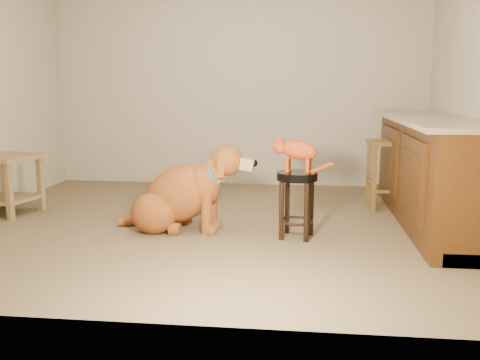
# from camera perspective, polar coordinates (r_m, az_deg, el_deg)

# --- Properties ---
(floor) EXTENTS (4.50, 4.00, 0.01)m
(floor) POSITION_cam_1_polar(r_m,az_deg,el_deg) (4.74, -3.03, -4.76)
(floor) COLOR brown
(floor) RESTS_ON ground
(room_shell) EXTENTS (4.54, 4.04, 2.62)m
(room_shell) POSITION_cam_1_polar(r_m,az_deg,el_deg) (4.60, -3.23, 15.85)
(room_shell) COLOR #ABA28A
(room_shell) RESTS_ON ground
(cabinet_run) EXTENTS (0.70, 2.56, 0.94)m
(cabinet_run) POSITION_cam_1_polar(r_m,az_deg,el_deg) (5.01, 20.03, 0.60)
(cabinet_run) COLOR #41240B
(cabinet_run) RESTS_ON ground
(padded_stool) EXTENTS (0.33, 0.33, 0.54)m
(padded_stool) POSITION_cam_1_polar(r_m,az_deg,el_deg) (4.28, 6.09, -1.20)
(padded_stool) COLOR black
(padded_stool) RESTS_ON ground
(wood_stool) EXTENTS (0.39, 0.39, 0.68)m
(wood_stool) POSITION_cam_1_polar(r_m,az_deg,el_deg) (5.46, 15.35, 0.64)
(wood_stool) COLOR brown
(wood_stool) RESTS_ON ground
(side_table) EXTENTS (0.65, 0.65, 0.56)m
(side_table) POSITION_cam_1_polar(r_m,az_deg,el_deg) (5.53, -23.58, 0.47)
(side_table) COLOR olive
(side_table) RESTS_ON ground
(golden_retriever) EXTENTS (1.23, 0.62, 0.78)m
(golden_retriever) POSITION_cam_1_polar(r_m,az_deg,el_deg) (4.53, -6.28, -1.70)
(golden_retriever) COLOR brown
(golden_retriever) RESTS_ON ground
(tabby_kitten) EXTENTS (0.50, 0.20, 0.31)m
(tabby_kitten) POSITION_cam_1_polar(r_m,az_deg,el_deg) (4.23, 6.02, 3.09)
(tabby_kitten) COLOR #93340E
(tabby_kitten) RESTS_ON padded_stool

